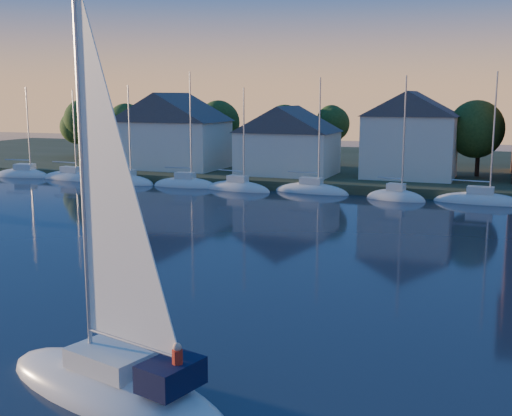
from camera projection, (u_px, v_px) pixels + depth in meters
The scene contains 8 objects.
shoreline_land at pixel (367, 169), 91.38m from camera, with size 160.00×50.00×2.00m, color #2C3820.
wooden_dock at pixel (325, 191), 70.25m from camera, with size 120.00×3.00×1.00m, color brown.
clubhouse_west at pixel (172, 130), 82.54m from camera, with size 13.65×9.45×9.64m.
clubhouse_centre at pixel (288, 139), 76.08m from camera, with size 11.55×8.40×8.08m.
clubhouse_east at pixel (410, 134), 72.80m from camera, with size 10.50×8.40×9.80m.
tree_line at pixel (365, 121), 78.40m from camera, with size 93.40×5.40×8.90m.
moored_fleet at pixel (247, 190), 70.31m from camera, with size 71.50×2.40×12.05m.
hero_sailboat at pixel (114, 378), 22.19m from camera, with size 10.77×5.84×15.74m.
Camera 1 is at (17.97, -15.58, 10.29)m, focal length 45.00 mm.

